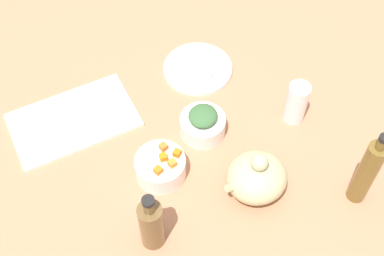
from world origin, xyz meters
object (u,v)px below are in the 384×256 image
bottle_0 (367,172)px  teapot (256,177)px  plate_tofu (198,69)px  bottle_1 (151,224)px  cutting_board (74,120)px  bowl_greens (203,126)px  drinking_glass_1 (296,103)px  bowl_carrots (160,167)px

bottle_0 → teapot: bearing=-35.4°
teapot → plate_tofu: bearing=-101.1°
plate_tofu → teapot: teapot is taller
teapot → bottle_1: bearing=-1.3°
cutting_board → teapot: bearing=126.2°
bottle_0 → bowl_greens: bearing=-57.7°
cutting_board → drinking_glass_1: size_ratio=2.63×
drinking_glass_1 → bowl_greens: bearing=-19.3°
bottle_0 → bottle_1: 52.58cm
plate_tofu → drinking_glass_1: drinking_glass_1 is taller
bowl_greens → bottle_1: size_ratio=0.62×
cutting_board → teapot: size_ratio=1.99×
teapot → bottle_1: bottle_1 is taller
bottle_1 → bowl_greens: bearing=-141.5°
bowl_greens → bowl_carrots: 17.45cm
bowl_carrots → drinking_glass_1: bearing=176.3°
bowl_carrots → drinking_glass_1: size_ratio=1.01×
bowl_carrots → drinking_glass_1: drinking_glass_1 is taller
teapot → bottle_0: (-20.93, 14.90, 6.00)cm
bowl_carrots → bottle_1: bearing=55.8°
drinking_glass_1 → bottle_0: bearing=87.2°
bowl_greens → bottle_0: bottle_0 is taller
cutting_board → bowl_carrots: bearing=115.3°
bottle_1 → bowl_carrots: bearing=-124.2°
bowl_carrots → bottle_1: bottle_1 is taller
bowl_greens → bottle_1: 34.66cm
bowl_greens → bowl_carrots: bearing=20.1°
bowl_carrots → bottle_0: size_ratio=0.50×
plate_tofu → bottle_0: 59.61cm
bowl_greens → drinking_glass_1: size_ratio=0.96×
bowl_greens → bottle_0: size_ratio=0.48×
plate_tofu → bottle_1: size_ratio=1.04×
cutting_board → bottle_1: size_ratio=1.71×
cutting_board → bowl_carrots: size_ratio=2.61×
teapot → bottle_1: (29.20, -0.64, 2.88)cm
bottle_0 → drinking_glass_1: bottle_0 is taller
bowl_greens → bottle_0: (-23.33, 36.86, 8.52)cm
cutting_board → bowl_carrots: (-12.99, 27.52, 2.67)cm
bottle_0 → drinking_glass_1: size_ratio=2.01×
bottle_1 → cutting_board: bearing=-86.6°
bottle_0 → bowl_carrots: bearing=-37.9°
bowl_carrots → bottle_0: bottle_0 is taller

